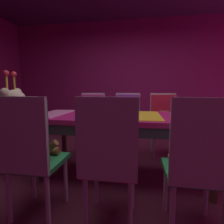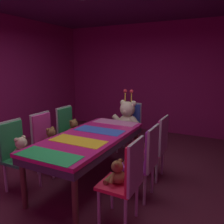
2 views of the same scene
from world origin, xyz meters
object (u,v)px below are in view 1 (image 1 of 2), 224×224
Objects in this scene: teddy_left_0 at (193,150)px; chair_right_2 at (92,116)px; teddy_right_0 at (164,120)px; king_teddy_bear at (16,114)px; teddy_left_2 at (39,143)px; teddy_right_2 at (90,119)px; chair_left_1 at (108,152)px; chair_right_1 at (128,116)px; banquet_table at (122,122)px; chair_left_2 at (28,148)px; chair_left_0 at (200,158)px; teddy_right_1 at (127,118)px; throne_chair at (5,123)px; teddy_left_1 at (112,147)px; chair_right_0 at (163,117)px.

chair_right_2 is (1.57, 1.19, -0.00)m from teddy_left_0.
teddy_right_0 is 0.35× the size of king_teddy_bear.
teddy_left_2 reaches higher than teddy_right_2.
chair_right_1 is at bearing -0.44° from chair_left_1.
banquet_table is 1.38m from king_teddy_bear.
banquet_table is 2.05× the size of chair_left_2.
chair_left_0 is 3.04× the size of teddy_right_1.
throne_chair is at bearing 71.44° from teddy_left_0.
chair_left_1 is at bearing 179.81° from banquet_table.
teddy_right_1 reaches higher than teddy_right_2.
throne_chair is (-0.72, 2.13, 0.02)m from teddy_right_0.
banquet_table is 6.17× the size of teddy_left_1.
chair_left_0 is 3.47× the size of teddy_right_0.
throne_chair is at bearing 67.99° from chair_left_0.
teddy_left_0 is at bearing 20.16° from chair_right_1.
king_teddy_bear is at bearing 46.55° from teddy_left_2.
king_teddy_bear reaches higher than banquet_table.
chair_left_0 reaches higher than teddy_right_0.
teddy_left_1 is 0.33× the size of chair_right_1.
teddy_right_2 is 1.07m from king_teddy_bear.
chair_right_2 is 1.00× the size of throne_chair.
chair_right_0 is at bearing 0.44° from chair_left_0.
teddy_right_0 is 2.09m from king_teddy_bear.
king_teddy_bear is at bearing 70.01° from teddy_left_0.
teddy_left_1 is (0.15, 0.60, -0.01)m from chair_left_0.
throne_chair is (-0.71, 0.95, 0.03)m from teddy_right_2.
teddy_left_0 reaches higher than teddy_left_2.
king_teddy_bear is (-0.85, 0.78, 0.12)m from chair_right_2.
chair_right_2 is at bearing -96.36° from teddy_right_0.
teddy_right_2 is (1.43, 1.19, -0.03)m from teddy_left_0.
chair_left_2 reaches higher than teddy_left_1.
chair_left_1 is 3.57× the size of teddy_right_2.
chair_left_1 reaches higher than teddy_left_0.
throne_chair is at bearing 60.70° from chair_left_1.
chair_left_1 is at bearing -89.40° from chair_left_2.
teddy_right_0 is at bearing 83.64° from chair_right_2.
teddy_left_2 is 1.18m from throne_chair.
teddy_right_1 is (1.60, -0.62, -0.01)m from chair_left_2.
chair_left_0 is 0.15m from teddy_left_0.
chair_left_2 is 1.73m from chair_right_2.
teddy_right_0 is at bearing -36.83° from chair_left_2.
chair_left_1 reaches higher than teddy_right_0.
banquet_table is 2.05× the size of chair_right_2.
chair_right_2 is (0.13, 1.18, 0.02)m from teddy_right_0.
teddy_right_0 is (1.59, 0.01, -0.02)m from chair_left_0.
teddy_left_2 is at bearing -21.22° from chair_right_1.
banquet_table is 2.05× the size of chair_left_0.
chair_left_2 and throne_chair have the same top height.
teddy_left_2 is at bearing 139.88° from banquet_table.
teddy_left_0 is at bearing -89.63° from teddy_left_2.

